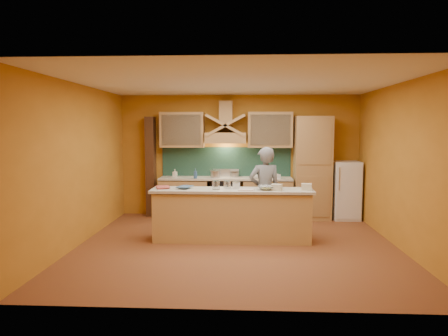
{
  "coord_description": "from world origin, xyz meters",
  "views": [
    {
      "loc": [
        0.12,
        -6.79,
        2.02
      ],
      "look_at": [
        -0.27,
        0.9,
        1.27
      ],
      "focal_mm": 32.0,
      "sensor_mm": 36.0,
      "label": 1
    }
  ],
  "objects_px": {
    "stove": "(226,198)",
    "mixing_bowl": "(266,188)",
    "kitchen_scale": "(236,186)",
    "fridge": "(345,190)",
    "person": "(265,191)"
  },
  "relations": [
    {
      "from": "fridge",
      "to": "kitchen_scale",
      "type": "bearing_deg",
      "value": -142.77
    },
    {
      "from": "person",
      "to": "mixing_bowl",
      "type": "xyz_separation_m",
      "value": [
        -0.01,
        -0.52,
        0.14
      ]
    },
    {
      "from": "fridge",
      "to": "kitchen_scale",
      "type": "relative_size",
      "value": 9.97
    },
    {
      "from": "stove",
      "to": "person",
      "type": "bearing_deg",
      "value": -60.69
    },
    {
      "from": "kitchen_scale",
      "to": "fridge",
      "type": "bearing_deg",
      "value": 35.74
    },
    {
      "from": "person",
      "to": "kitchen_scale",
      "type": "bearing_deg",
      "value": 23.97
    },
    {
      "from": "fridge",
      "to": "person",
      "type": "xyz_separation_m",
      "value": [
        -1.89,
        -1.45,
        0.19
      ]
    },
    {
      "from": "fridge",
      "to": "mixing_bowl",
      "type": "relative_size",
      "value": 4.43
    },
    {
      "from": "stove",
      "to": "person",
      "type": "relative_size",
      "value": 0.53
    },
    {
      "from": "stove",
      "to": "mixing_bowl",
      "type": "relative_size",
      "value": 3.07
    },
    {
      "from": "person",
      "to": "kitchen_scale",
      "type": "height_order",
      "value": "person"
    },
    {
      "from": "fridge",
      "to": "person",
      "type": "bearing_deg",
      "value": -142.46
    },
    {
      "from": "stove",
      "to": "kitchen_scale",
      "type": "bearing_deg",
      "value": -81.38
    },
    {
      "from": "stove",
      "to": "fridge",
      "type": "distance_m",
      "value": 2.71
    },
    {
      "from": "stove",
      "to": "mixing_bowl",
      "type": "xyz_separation_m",
      "value": [
        0.81,
        -1.97,
        0.53
      ]
    }
  ]
}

